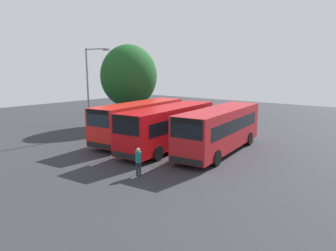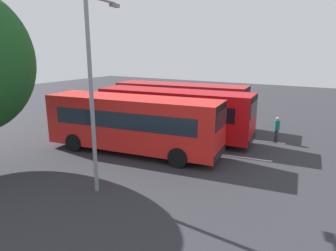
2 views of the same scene
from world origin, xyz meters
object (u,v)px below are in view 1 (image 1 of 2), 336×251
bus_center_left (169,126)px  pedestrian (138,160)px  street_lamp (90,86)px  bus_far_left (140,120)px  bus_center_right (220,128)px  depot_tree (129,76)px

bus_center_left → pedestrian: bus_center_left is taller
pedestrian → street_lamp: bearing=29.3°
bus_far_left → bus_center_right: bearing=89.1°
street_lamp → bus_far_left: bearing=7.8°
pedestrian → depot_tree: depot_tree is taller
depot_tree → bus_far_left: bearing=52.3°
bus_far_left → street_lamp: bearing=-77.8°
bus_center_right → depot_tree: bearing=-112.6°
bus_center_left → bus_center_right: (-1.41, 3.44, 0.00)m
bus_center_right → pedestrian: bearing=-13.9°
pedestrian → depot_tree: bearing=11.7°
street_lamp → bus_center_left: bearing=-5.1°
bus_far_left → pedestrian: (6.41, 6.03, -0.78)m
street_lamp → bus_center_right: bearing=-0.1°
bus_center_right → street_lamp: 11.88m
bus_center_right → street_lamp: street_lamp is taller
street_lamp → depot_tree: depot_tree is taller
bus_center_right → pedestrian: bus_center_right is taller
bus_center_left → depot_tree: size_ratio=1.21×
bus_far_left → depot_tree: depot_tree is taller
bus_center_left → depot_tree: (-5.12, -9.37, 3.36)m
street_lamp → depot_tree: bearing=91.8°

